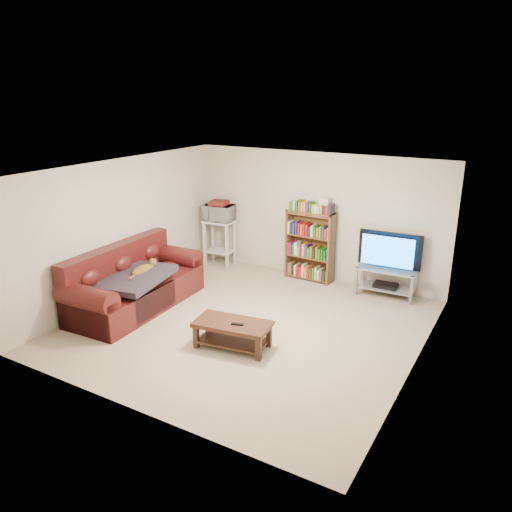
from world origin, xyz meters
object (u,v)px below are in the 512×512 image
Objects in this scene: coffee_table at (233,330)px; tv_stand at (386,277)px; bookshelf at (310,245)px; sofa at (133,286)px.

coffee_table is 1.09× the size of tv_stand.
bookshelf reaches higher than coffee_table.
bookshelf is at bearing 49.73° from sofa.
coffee_table is 3.22m from tv_stand.
sofa is 1.85× the size of bookshelf.
tv_stand is (1.33, 2.93, 0.08)m from coffee_table.
tv_stand is 1.55m from bookshelf.
tv_stand is at bearing 57.26° from coffee_table.
coffee_table is 3.04m from bookshelf.
sofa is 4.37m from tv_stand.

